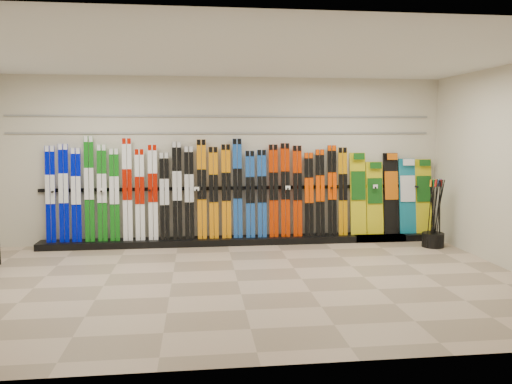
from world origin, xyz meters
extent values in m
plane|color=gray|center=(0.00, 0.00, 0.00)|extent=(8.00, 8.00, 0.00)
plane|color=beige|center=(0.00, 2.50, 1.50)|extent=(8.00, 0.00, 8.00)
plane|color=silver|center=(0.00, 0.00, 3.00)|extent=(8.00, 8.00, 0.00)
cube|color=black|center=(0.22, 2.28, 0.06)|extent=(8.00, 0.40, 0.12)
cube|color=#000AB6|center=(-3.05, 2.31, 0.95)|extent=(0.17, 0.18, 1.67)
cube|color=#000AB6|center=(-2.83, 2.31, 0.97)|extent=(0.17, 0.18, 1.70)
cube|color=#000AB6|center=(-2.62, 2.31, 0.93)|extent=(0.17, 0.17, 1.63)
cube|color=#106512|center=(-2.40, 2.32, 1.03)|extent=(0.17, 0.19, 1.83)
cube|color=#106512|center=(-2.18, 2.31, 0.96)|extent=(0.17, 0.18, 1.68)
cube|color=#106512|center=(-1.97, 2.31, 0.93)|extent=(0.17, 0.17, 1.61)
cube|color=white|center=(-1.75, 2.32, 1.01)|extent=(0.17, 0.19, 1.79)
cube|color=white|center=(-1.54, 2.31, 0.92)|extent=(0.17, 0.17, 1.60)
cube|color=white|center=(-1.31, 2.31, 0.96)|extent=(0.17, 0.18, 1.68)
cube|color=black|center=(-1.11, 2.30, 0.89)|extent=(0.17, 0.16, 1.54)
cube|color=black|center=(-0.88, 2.31, 0.98)|extent=(0.17, 0.18, 1.73)
cube|color=black|center=(-0.67, 2.31, 0.94)|extent=(0.17, 0.18, 1.65)
cube|color=orange|center=(-0.45, 2.32, 1.00)|extent=(0.17, 0.19, 1.77)
cube|color=orange|center=(-0.24, 2.31, 0.94)|extent=(0.17, 0.17, 1.63)
cube|color=orange|center=(-0.01, 2.31, 0.96)|extent=(0.17, 0.18, 1.68)
cube|color=#19499C|center=(0.19, 2.32, 1.01)|extent=(0.17, 0.19, 1.78)
cube|color=#19499C|center=(0.42, 2.31, 0.90)|extent=(0.17, 0.17, 1.56)
cube|color=#19499C|center=(0.64, 2.31, 0.91)|extent=(0.17, 0.17, 1.58)
cube|color=#B72900|center=(0.85, 2.31, 0.96)|extent=(0.17, 0.18, 1.67)
cube|color=#B72900|center=(1.07, 2.31, 0.97)|extent=(0.17, 0.18, 1.70)
cube|color=#B72900|center=(1.29, 2.31, 0.95)|extent=(0.17, 0.18, 1.65)
cube|color=black|center=(1.50, 2.30, 0.88)|extent=(0.17, 0.16, 1.52)
cube|color=black|center=(1.71, 2.31, 0.91)|extent=(0.17, 0.17, 1.58)
cube|color=black|center=(1.94, 2.31, 0.95)|extent=(0.17, 0.18, 1.66)
cube|color=#C67E04|center=(2.14, 2.31, 0.93)|extent=(0.17, 0.17, 1.62)
cube|color=gold|center=(2.45, 2.36, 0.88)|extent=(0.30, 0.23, 1.52)
cube|color=gold|center=(2.77, 2.34, 0.79)|extent=(0.32, 0.21, 1.35)
cube|color=black|center=(3.09, 2.36, 0.87)|extent=(0.28, 0.23, 1.51)
cube|color=#14728C|center=(3.41, 2.35, 0.82)|extent=(0.32, 0.22, 1.40)
cube|color=gold|center=(3.73, 2.35, 0.81)|extent=(0.32, 0.22, 1.39)
cylinder|color=black|center=(3.60, 1.64, 0.12)|extent=(0.38, 0.38, 0.25)
cylinder|color=black|center=(3.65, 1.55, 0.61)|extent=(0.12, 0.07, 1.18)
cylinder|color=black|center=(3.48, 1.57, 0.61)|extent=(0.12, 0.11, 1.17)
cylinder|color=black|center=(3.73, 1.70, 0.61)|extent=(0.04, 0.14, 1.18)
cylinder|color=black|center=(3.55, 1.60, 0.61)|extent=(0.10, 0.07, 1.18)
cylinder|color=black|center=(3.68, 1.58, 0.61)|extent=(0.13, 0.14, 1.17)
cylinder|color=black|center=(3.62, 1.65, 0.61)|extent=(0.10, 0.09, 1.18)
cylinder|color=black|center=(3.56, 1.62, 0.61)|extent=(0.10, 0.14, 1.17)
cylinder|color=black|center=(3.67, 1.63, 0.61)|extent=(0.16, 0.11, 1.17)
cylinder|color=black|center=(3.55, 1.53, 0.61)|extent=(0.10, 0.10, 1.18)
cylinder|color=black|center=(3.57, 1.65, 0.61)|extent=(0.05, 0.15, 1.17)
cylinder|color=black|center=(3.63, 1.58, 0.61)|extent=(0.04, 0.14, 1.18)
cube|color=gray|center=(0.00, 2.48, 2.00)|extent=(7.60, 0.02, 0.03)
cube|color=gray|center=(0.00, 2.48, 2.30)|extent=(7.60, 0.02, 0.03)
camera|label=1|loc=(-0.53, -6.58, 2.02)|focal=35.00mm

